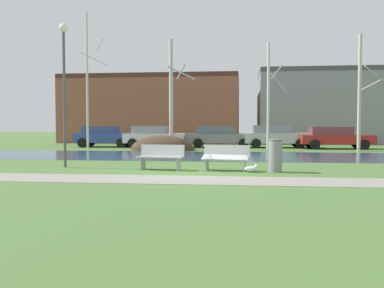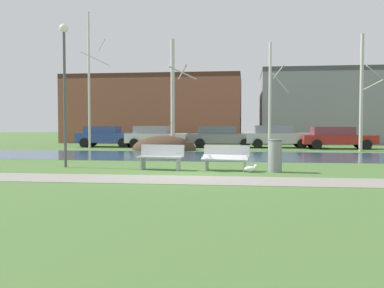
% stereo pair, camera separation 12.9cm
% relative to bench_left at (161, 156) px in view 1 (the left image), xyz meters
% --- Properties ---
extents(ground_plane, '(120.00, 120.00, 0.00)m').
position_rel_bench_left_xyz_m(ground_plane, '(1.12, 8.97, -0.47)').
color(ground_plane, '#476B33').
extents(paved_path_strip, '(60.00, 1.92, 0.01)m').
position_rel_bench_left_xyz_m(paved_path_strip, '(1.12, -2.68, -0.47)').
color(paved_path_strip, gray).
rests_on(paved_path_strip, ground).
extents(river_band, '(80.00, 6.68, 0.01)m').
position_rel_bench_left_xyz_m(river_band, '(1.12, 6.74, -0.47)').
color(river_band, '#2D475B').
rests_on(river_band, ground).
extents(soil_mound, '(4.01, 2.88, 1.80)m').
position_rel_bench_left_xyz_m(soil_mound, '(-2.10, 11.33, -0.47)').
color(soil_mound, '#423021').
rests_on(soil_mound, ground).
extents(bench_left, '(1.66, 0.77, 0.87)m').
position_rel_bench_left_xyz_m(bench_left, '(0.00, 0.00, 0.00)').
color(bench_left, '#B2B5B7').
rests_on(bench_left, ground).
extents(bench_right, '(1.66, 0.76, 0.87)m').
position_rel_bench_left_xyz_m(bench_right, '(2.27, 0.00, 0.00)').
color(bench_right, '#B2B5B7').
rests_on(bench_right, ground).
extents(trash_bin, '(0.47, 0.47, 1.09)m').
position_rel_bench_left_xyz_m(trash_bin, '(3.93, -0.27, 0.09)').
color(trash_bin, gray).
rests_on(trash_bin, ground).
extents(seagull, '(0.48, 0.18, 0.27)m').
position_rel_bench_left_xyz_m(seagull, '(3.14, -0.53, -0.34)').
color(seagull, white).
rests_on(seagull, ground).
extents(streetlamp, '(0.32, 0.32, 5.27)m').
position_rel_bench_left_xyz_m(streetlamp, '(-3.67, 0.38, 3.05)').
color(streetlamp, '#4C4C51').
rests_on(streetlamp, ground).
extents(birch_far_left, '(1.56, 2.69, 9.00)m').
position_rel_bench_left_xyz_m(birch_far_left, '(-7.37, 12.65, 4.12)').
color(birch_far_left, beige).
rests_on(birch_far_left, ground).
extents(birch_left, '(1.66, 2.45, 6.92)m').
position_rel_bench_left_xyz_m(birch_left, '(-1.59, 11.83, 3.07)').
color(birch_left, beige).
rests_on(birch_left, ground).
extents(birch_center_left, '(1.24, 2.00, 6.71)m').
position_rel_bench_left_xyz_m(birch_center_left, '(4.46, 12.53, 2.94)').
color(birch_center_left, beige).
rests_on(birch_center_left, ground).
extents(birch_center, '(1.46, 2.31, 6.87)m').
position_rel_bench_left_xyz_m(birch_center, '(9.69, 11.43, 3.01)').
color(birch_center, '#BCB7A8').
rests_on(birch_center, ground).
extents(parked_van_nearest_blue, '(4.17, 2.15, 1.46)m').
position_rel_bench_left_xyz_m(parked_van_nearest_blue, '(-6.88, 14.50, 0.31)').
color(parked_van_nearest_blue, '#2D4793').
rests_on(parked_van_nearest_blue, ground).
extents(parked_sedan_second_white, '(4.23, 2.18, 1.48)m').
position_rel_bench_left_xyz_m(parked_sedan_second_white, '(-3.30, 14.41, 0.31)').
color(parked_sedan_second_white, silver).
rests_on(parked_sedan_second_white, ground).
extents(parked_hatch_third_grey, '(4.68, 2.06, 1.48)m').
position_rel_bench_left_xyz_m(parked_hatch_third_grey, '(1.24, 14.85, 0.31)').
color(parked_hatch_third_grey, slate).
rests_on(parked_hatch_third_grey, ground).
extents(parked_wagon_fourth_silver, '(4.45, 2.19, 1.52)m').
position_rel_bench_left_xyz_m(parked_wagon_fourth_silver, '(5.06, 14.93, 0.33)').
color(parked_wagon_fourth_silver, '#B2B5BC').
rests_on(parked_wagon_fourth_silver, ground).
extents(parked_suv_fifth_red, '(4.68, 2.07, 1.44)m').
position_rel_bench_left_xyz_m(parked_suv_fifth_red, '(8.80, 14.00, 0.29)').
color(parked_suv_fifth_red, maroon).
rests_on(parked_suv_fifth_red, ground).
extents(building_brick_low, '(15.41, 8.01, 5.88)m').
position_rel_bench_left_xyz_m(building_brick_low, '(-5.23, 23.91, 2.47)').
color(building_brick_low, brown).
rests_on(building_brick_low, ground).
extents(building_grey_warehouse, '(14.66, 7.78, 6.21)m').
position_rel_bench_left_xyz_m(building_grey_warehouse, '(11.58, 23.90, 2.63)').
color(building_grey_warehouse, gray).
rests_on(building_grey_warehouse, ground).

